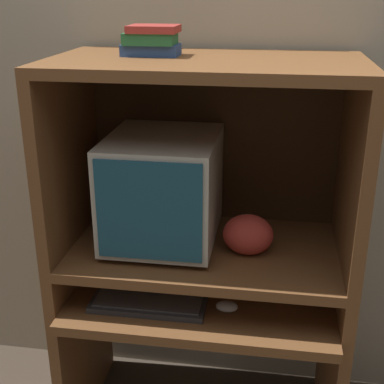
% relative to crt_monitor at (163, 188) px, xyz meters
% --- Properties ---
extents(wall_back, '(6.00, 0.06, 2.60)m').
position_rel_crt_monitor_xyz_m(wall_back, '(0.16, 0.32, 0.30)').
color(wall_back, gray).
rests_on(wall_back, ground_plane).
extents(desk_base, '(1.02, 0.62, 0.63)m').
position_rel_crt_monitor_xyz_m(desk_base, '(0.16, -0.07, -0.60)').
color(desk_base, brown).
rests_on(desk_base, ground_plane).
extents(desk_monitor_shelf, '(1.02, 0.57, 0.17)m').
position_rel_crt_monitor_xyz_m(desk_monitor_shelf, '(0.16, -0.02, -0.24)').
color(desk_monitor_shelf, brown).
rests_on(desk_monitor_shelf, desk_base).
extents(hutch_upper, '(1.02, 0.57, 0.66)m').
position_rel_crt_monitor_xyz_m(hutch_upper, '(0.16, 0.01, 0.23)').
color(hutch_upper, brown).
rests_on(hutch_upper, desk_monitor_shelf).
extents(crt_monitor, '(0.38, 0.46, 0.39)m').
position_rel_crt_monitor_xyz_m(crt_monitor, '(0.00, 0.00, 0.00)').
color(crt_monitor, beige).
rests_on(crt_monitor, desk_monitor_shelf).
extents(keyboard, '(0.40, 0.15, 0.03)m').
position_rel_crt_monitor_xyz_m(keyboard, '(-0.02, -0.19, -0.36)').
color(keyboard, '#2D2D30').
rests_on(keyboard, desk_base).
extents(mouse, '(0.08, 0.05, 0.03)m').
position_rel_crt_monitor_xyz_m(mouse, '(0.25, -0.17, -0.36)').
color(mouse, '#B7B7B7').
rests_on(mouse, desk_base).
extents(snack_bag, '(0.18, 0.13, 0.14)m').
position_rel_crt_monitor_xyz_m(snack_bag, '(0.31, -0.06, -0.13)').
color(snack_bag, '#BC382D').
rests_on(snack_bag, desk_monitor_shelf).
extents(book_stack, '(0.19, 0.14, 0.10)m').
position_rel_crt_monitor_xyz_m(book_stack, '(-0.03, 0.02, 0.51)').
color(book_stack, navy).
rests_on(book_stack, hutch_upper).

